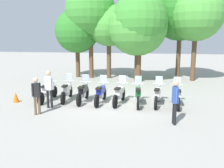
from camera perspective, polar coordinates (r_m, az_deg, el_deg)
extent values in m
plane|color=#9E9B93|center=(12.00, -0.44, -4.68)|extent=(80.00, 80.00, 0.00)
cylinder|color=black|center=(13.45, -14.00, -1.87)|extent=(0.10, 0.64, 0.64)
cylinder|color=black|center=(12.10, -17.07, -3.47)|extent=(0.10, 0.64, 0.64)
cube|color=silver|center=(13.38, -14.07, -0.45)|extent=(0.12, 0.36, 0.04)
cube|color=silver|center=(12.74, -15.44, -1.05)|extent=(0.27, 0.95, 0.30)
cube|color=silver|center=(12.75, -15.47, -2.28)|extent=(0.22, 0.40, 0.24)
cube|color=black|center=(12.35, -16.30, -0.57)|extent=(0.24, 0.44, 0.08)
cylinder|color=silver|center=(13.30, -14.22, -0.63)|extent=(0.05, 0.23, 0.64)
cylinder|color=silver|center=(13.16, -14.46, 0.72)|extent=(0.62, 0.04, 0.04)
sphere|color=silver|center=(13.30, -14.20, 0.31)|extent=(0.16, 0.16, 0.16)
cylinder|color=silver|center=(12.58, -16.72, -2.81)|extent=(0.07, 0.70, 0.07)
cylinder|color=black|center=(13.38, -10.19, -1.77)|extent=(0.18, 0.65, 0.64)
cylinder|color=black|center=(11.92, -11.91, -3.43)|extent=(0.18, 0.65, 0.64)
cube|color=silver|center=(13.31, -10.24, -0.35)|extent=(0.16, 0.37, 0.04)
cube|color=silver|center=(12.62, -11.00, -0.96)|extent=(0.38, 0.98, 0.30)
cube|color=silver|center=(12.63, -11.02, -2.20)|extent=(0.27, 0.42, 0.24)
cube|color=black|center=(12.20, -11.50, -0.48)|extent=(0.29, 0.47, 0.08)
cylinder|color=silver|center=(13.23, -10.33, -0.53)|extent=(0.08, 0.23, 0.64)
cylinder|color=silver|center=(13.08, -10.47, 0.83)|extent=(0.62, 0.11, 0.04)
sphere|color=silver|center=(13.23, -10.32, 0.42)|extent=(0.18, 0.18, 0.16)
cylinder|color=silver|center=(12.40, -12.06, -2.78)|extent=(0.16, 0.70, 0.07)
cube|color=silver|center=(13.10, -10.44, 1.73)|extent=(0.37, 0.18, 0.39)
cylinder|color=black|center=(12.91, -6.23, -2.13)|extent=(0.13, 0.64, 0.64)
cylinder|color=black|center=(11.46, -8.12, -3.89)|extent=(0.13, 0.64, 0.64)
cube|color=silver|center=(12.84, -6.27, -0.65)|extent=(0.14, 0.37, 0.04)
cube|color=black|center=(12.15, -7.10, -1.30)|extent=(0.31, 0.96, 0.30)
cube|color=silver|center=(12.17, -7.13, -2.59)|extent=(0.24, 0.41, 0.24)
cube|color=black|center=(11.74, -7.62, -0.81)|extent=(0.26, 0.45, 0.08)
cylinder|color=silver|center=(12.76, -6.36, -0.85)|extent=(0.06, 0.23, 0.64)
cylinder|color=silver|center=(12.61, -6.50, 0.56)|extent=(0.62, 0.07, 0.04)
sphere|color=silver|center=(12.76, -6.34, 0.14)|extent=(0.17, 0.17, 0.16)
cylinder|color=silver|center=(11.94, -8.24, -3.18)|extent=(0.10, 0.70, 0.07)
cube|color=silver|center=(12.63, -6.45, 1.50)|extent=(0.37, 0.15, 0.39)
cylinder|color=black|center=(12.63, -1.94, -2.37)|extent=(0.11, 0.64, 0.64)
cylinder|color=black|center=(11.18, -3.79, -4.19)|extent=(0.11, 0.64, 0.64)
cube|color=silver|center=(12.56, -1.95, -0.86)|extent=(0.13, 0.36, 0.04)
cube|color=navy|center=(11.87, -2.76, -1.53)|extent=(0.27, 0.95, 0.30)
cube|color=silver|center=(11.88, -2.81, -2.85)|extent=(0.23, 0.40, 0.24)
cube|color=black|center=(11.45, -3.26, -1.03)|extent=(0.25, 0.44, 0.08)
cylinder|color=silver|center=(12.48, -2.04, -1.06)|extent=(0.05, 0.23, 0.64)
cylinder|color=silver|center=(12.32, -2.15, 0.38)|extent=(0.62, 0.05, 0.04)
sphere|color=silver|center=(12.47, -2.00, -0.06)|extent=(0.16, 0.16, 0.16)
cylinder|color=silver|center=(11.66, -3.94, -3.45)|extent=(0.08, 0.70, 0.07)
cube|color=silver|center=(12.35, -2.09, 1.34)|extent=(0.36, 0.14, 0.39)
cylinder|color=black|center=(12.53, 2.69, -2.49)|extent=(0.17, 0.65, 0.64)
cylinder|color=black|center=(11.08, 0.76, -4.31)|extent=(0.17, 0.65, 0.64)
cube|color=silver|center=(12.45, 2.71, -0.97)|extent=(0.16, 0.37, 0.04)
cube|color=silver|center=(11.77, 1.86, -1.64)|extent=(0.36, 0.97, 0.30)
cube|color=silver|center=(11.78, 1.79, -2.97)|extent=(0.26, 0.42, 0.24)
cube|color=black|center=(11.35, 1.35, -1.13)|extent=(0.28, 0.46, 0.08)
cylinder|color=silver|center=(12.37, 2.61, -1.17)|extent=(0.07, 0.23, 0.64)
cylinder|color=silver|center=(12.22, 2.52, 0.28)|extent=(0.62, 0.10, 0.04)
sphere|color=silver|center=(12.37, 2.66, -0.16)|extent=(0.18, 0.18, 0.16)
cylinder|color=silver|center=(11.56, 0.64, -3.55)|extent=(0.14, 0.70, 0.07)
cube|color=silver|center=(12.24, 2.59, 1.25)|extent=(0.37, 0.17, 0.39)
cylinder|color=black|center=(12.41, 6.36, -2.68)|extent=(0.15, 0.65, 0.64)
cylinder|color=black|center=(10.91, 6.40, -4.62)|extent=(0.15, 0.65, 0.64)
cube|color=silver|center=(12.34, 6.40, -1.15)|extent=(0.15, 0.37, 0.04)
cube|color=#1E6033|center=(11.63, 6.42, -1.86)|extent=(0.34, 0.97, 0.30)
cube|color=silver|center=(11.64, 6.39, -3.21)|extent=(0.25, 0.42, 0.24)
cube|color=black|center=(11.19, 6.45, -1.37)|extent=(0.28, 0.46, 0.08)
cylinder|color=silver|center=(12.25, 6.40, -1.35)|extent=(0.07, 0.23, 0.64)
cylinder|color=silver|center=(12.10, 6.43, 0.11)|extent=(0.62, 0.09, 0.04)
sphere|color=silver|center=(12.25, 6.42, -0.33)|extent=(0.17, 0.17, 0.16)
cylinder|color=silver|center=(11.37, 5.58, -3.86)|extent=(0.13, 0.70, 0.07)
cube|color=silver|center=(12.12, 6.45, 1.09)|extent=(0.37, 0.16, 0.39)
cylinder|color=black|center=(12.53, 11.38, -2.71)|extent=(0.16, 0.65, 0.64)
cylinder|color=black|center=(11.03, 10.69, -4.58)|extent=(0.16, 0.65, 0.64)
cube|color=silver|center=(12.45, 11.44, -1.19)|extent=(0.15, 0.37, 0.04)
cube|color=silver|center=(11.74, 11.14, -1.87)|extent=(0.35, 0.97, 0.30)
cube|color=silver|center=(11.76, 11.07, -3.21)|extent=(0.26, 0.42, 0.24)
cube|color=black|center=(11.31, 11.00, -1.38)|extent=(0.28, 0.46, 0.08)
cylinder|color=silver|center=(12.37, 11.40, -1.39)|extent=(0.07, 0.23, 0.64)
cylinder|color=silver|center=(12.21, 11.42, 0.06)|extent=(0.62, 0.09, 0.04)
sphere|color=silver|center=(12.36, 11.45, -0.38)|extent=(0.17, 0.17, 0.16)
cylinder|color=silver|center=(11.50, 10.13, -3.81)|extent=(0.14, 0.70, 0.07)
cube|color=silver|center=(12.23, 11.48, 1.03)|extent=(0.37, 0.17, 0.39)
cylinder|color=black|center=(12.55, 15.45, -2.87)|extent=(0.11, 0.64, 0.64)
cylinder|color=black|center=(11.05, 15.95, -4.79)|extent=(0.11, 0.64, 0.64)
cube|color=silver|center=(12.47, 15.53, -1.36)|extent=(0.13, 0.36, 0.04)
cube|color=silver|center=(11.76, 15.75, -2.06)|extent=(0.27, 0.95, 0.30)
cube|color=silver|center=(11.78, 15.70, -3.39)|extent=(0.23, 0.40, 0.24)
cube|color=black|center=(11.33, 15.94, -1.58)|extent=(0.25, 0.44, 0.08)
cylinder|color=silver|center=(12.39, 15.55, -1.56)|extent=(0.05, 0.23, 0.64)
cylinder|color=silver|center=(12.23, 15.66, -0.12)|extent=(0.62, 0.05, 0.04)
sphere|color=silver|center=(12.38, 15.59, -0.55)|extent=(0.16, 0.16, 0.16)
cylinder|color=silver|center=(11.49, 14.99, -4.03)|extent=(0.08, 0.70, 0.07)
cube|color=silver|center=(12.26, 15.69, 0.85)|extent=(0.36, 0.14, 0.39)
cylinder|color=brown|center=(10.62, -18.31, -5.13)|extent=(0.16, 0.16, 0.80)
cylinder|color=brown|center=(10.67, -17.43, -5.01)|extent=(0.16, 0.16, 0.80)
cube|color=#262628|center=(10.48, -18.10, -1.39)|extent=(0.30, 0.30, 0.60)
cylinder|color=#262628|center=(10.43, -18.95, -1.41)|extent=(0.11, 0.11, 0.57)
cylinder|color=#262628|center=(10.52, -17.27, -1.22)|extent=(0.11, 0.11, 0.57)
sphere|color=#DBAD89|center=(10.39, -18.24, 0.96)|extent=(0.31, 0.31, 0.22)
cylinder|color=black|center=(11.46, -14.62, -3.54)|extent=(0.14, 0.14, 0.88)
cylinder|color=black|center=(11.48, -15.46, -3.56)|extent=(0.14, 0.14, 0.88)
cube|color=silver|center=(11.31, -15.23, 0.21)|extent=(0.28, 0.26, 0.66)
cylinder|color=silver|center=(11.29, -14.43, 0.32)|extent=(0.10, 0.10, 0.62)
cylinder|color=silver|center=(11.32, -16.04, 0.27)|extent=(0.10, 0.10, 0.62)
sphere|color=#DBAD89|center=(11.23, -15.36, 2.60)|extent=(0.30, 0.30, 0.24)
cylinder|color=black|center=(9.40, 14.89, -6.90)|extent=(0.13, 0.13, 0.85)
cylinder|color=black|center=(9.25, 15.19, -7.22)|extent=(0.13, 0.13, 0.85)
cube|color=#33519E|center=(9.12, 15.27, -2.64)|extent=(0.24, 0.26, 0.63)
cylinder|color=#33519E|center=(9.27, 14.99, -2.31)|extent=(0.10, 0.10, 0.60)
cylinder|color=#33519E|center=(8.97, 15.58, -2.79)|extent=(0.10, 0.10, 0.60)
sphere|color=#DBAD89|center=(9.03, 15.42, 0.20)|extent=(0.27, 0.27, 0.23)
cylinder|color=brown|center=(20.04, -8.38, 5.38)|extent=(0.36, 0.36, 2.59)
sphere|color=#2D7A28|center=(19.95, -8.59, 12.71)|extent=(3.61, 3.61, 3.61)
cylinder|color=brown|center=(19.50, -5.14, 7.32)|extent=(0.36, 0.36, 3.96)
sphere|color=#3D8E33|center=(19.57, -5.32, 17.34)|extent=(4.10, 4.10, 4.10)
cylinder|color=brown|center=(19.31, -0.76, 6.08)|extent=(0.36, 0.36, 3.12)
sphere|color=#4C9E3D|center=(19.26, -0.78, 14.21)|extent=(3.36, 3.36, 3.36)
cylinder|color=brown|center=(17.65, 6.57, 5.49)|extent=(0.36, 0.36, 3.10)
sphere|color=#3D8E33|center=(17.61, 6.79, 15.20)|extent=(4.10, 4.10, 4.10)
cylinder|color=brown|center=(18.00, 6.09, 4.84)|extent=(0.36, 0.36, 2.62)
sphere|color=#4C9E3D|center=(17.92, 6.29, 13.98)|extent=(4.44, 4.44, 4.44)
cylinder|color=brown|center=(20.25, 15.98, 6.83)|extent=(0.36, 0.36, 3.78)
sphere|color=#2D7A28|center=(20.32, 16.54, 16.95)|extent=(4.85, 4.85, 4.85)
cylinder|color=brown|center=(19.11, 19.37, 6.17)|extent=(0.36, 0.36, 3.64)
sphere|color=#4C9E3D|center=(19.13, 20.02, 15.84)|extent=(4.03, 4.03, 4.03)
cone|color=orange|center=(13.08, -22.53, -2.97)|extent=(0.32, 0.32, 0.55)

